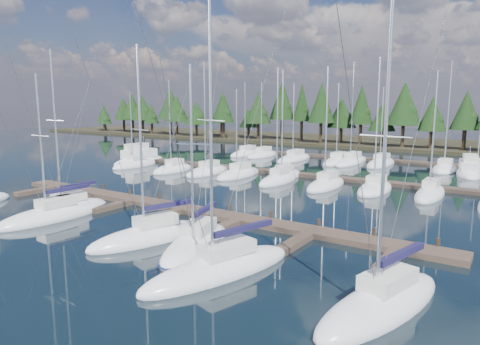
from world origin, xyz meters
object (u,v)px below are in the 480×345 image
Objects in this scene: front_sailboat_2 at (52,216)px; front_sailboat_3 at (151,236)px; front_sailboat_1 at (66,210)px; motor_yacht_left at (139,159)px; front_sailboat_4 at (196,244)px; motor_yacht_right at (469,171)px; front_sailboat_5 at (220,268)px; front_sailboat_6 at (382,303)px; main_dock at (180,210)px.

front_sailboat_2 is 0.90× the size of front_sailboat_3.
front_sailboat_1 reaches higher than motor_yacht_left.
front_sailboat_1 is at bearing 177.23° from front_sailboat_4.
front_sailboat_4 is at bearing -105.03° from motor_yacht_right.
front_sailboat_5 reaches higher than front_sailboat_1.
front_sailboat_3 is 15.97m from front_sailboat_6.
front_sailboat_5 is 1.06× the size of front_sailboat_6.
front_sailboat_6 is (27.17, -2.44, -0.00)m from front_sailboat_1.
front_sailboat_2 is 1.32× the size of motor_yacht_right.
front_sailboat_6 is at bearing -31.51° from motor_yacht_left.
front_sailboat_2 is at bearing 175.39° from front_sailboat_5.
main_dock is 39.99m from motor_yacht_right.
front_sailboat_4 is 0.81× the size of front_sailboat_5.
motor_yacht_right is at bearing 62.90° from main_dock.
front_sailboat_3 is at bearing -109.39° from motor_yacht_right.
front_sailboat_2 is at bearing -175.86° from front_sailboat_4.
front_sailboat_1 is 11.32m from front_sailboat_3.
front_sailboat_2 is 26.44m from front_sailboat_6.
motor_yacht_left is (-26.32, 19.95, 0.34)m from main_dock.
front_sailboat_6 reaches higher than motor_yacht_right.
front_sailboat_5 is (17.91, -1.44, 0.02)m from front_sailboat_2.
front_sailboat_1 is at bearing -54.20° from motor_yacht_left.
front_sailboat_2 is 17.97m from front_sailboat_5.
motor_yacht_right is (26.15, 41.13, 0.20)m from front_sailboat_1.
front_sailboat_1 is 1.16× the size of front_sailboat_4.
motor_yacht_right is at bearing 74.97° from front_sailboat_4.
front_sailboat_5 is (18.65, -3.19, 0.00)m from front_sailboat_1.
front_sailboat_3 reaches higher than front_sailboat_2.
front_sailboat_2 is at bearing -67.14° from front_sailboat_1.
motor_yacht_right is (18.22, 35.60, 0.29)m from main_dock.
motor_yacht_right is at bearing 91.35° from front_sailboat_6.
front_sailboat_5 is at bearing -4.61° from front_sailboat_2.
main_dock is 3.08× the size of front_sailboat_1.
front_sailboat_5 is at bearing -174.95° from front_sailboat_6.
front_sailboat_4 is at bearing -38.22° from motor_yacht_left.
front_sailboat_4 is 1.33× the size of motor_yacht_right.
motor_yacht_left is 1.07× the size of motor_yacht_right.
front_sailboat_1 is (-7.93, -5.54, 0.09)m from main_dock.
front_sailboat_3 is at bearing 175.45° from front_sailboat_6.
front_sailboat_4 is at bearing 7.02° from front_sailboat_3.
motor_yacht_right is (44.53, 15.64, -0.05)m from motor_yacht_left.
front_sailboat_2 is at bearing -134.64° from main_dock.
front_sailboat_6 is at bearing -4.55° from front_sailboat_3.
front_sailboat_6 is (19.24, -7.98, 0.09)m from main_dock.
front_sailboat_2 is 0.86× the size of front_sailboat_6.
motor_yacht_left reaches higher than main_dock.
front_sailboat_3 is (10.52, 0.58, 0.02)m from front_sailboat_2.
front_sailboat_2 is at bearing -120.65° from motor_yacht_right.
front_sailboat_6 reaches higher than front_sailboat_3.
motor_yacht_right is (7.50, 44.32, 0.19)m from front_sailboat_5.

